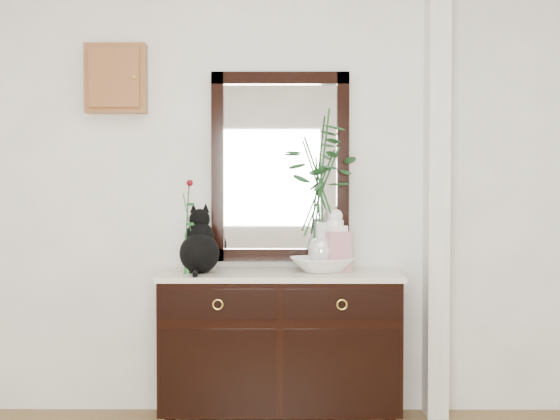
{
  "coord_description": "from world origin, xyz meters",
  "views": [
    {
      "loc": [
        0.12,
        -2.58,
        1.35
      ],
      "look_at": [
        0.1,
        1.63,
        1.2
      ],
      "focal_mm": 50.0,
      "sensor_mm": 36.0,
      "label": 1
    }
  ],
  "objects_px": {
    "sideboard": "(280,339)",
    "cat": "(199,240)",
    "ginger_jar": "(335,239)",
    "lotus_bowl": "(321,265)"
  },
  "relations": [
    {
      "from": "sideboard",
      "to": "ginger_jar",
      "type": "relative_size",
      "value": 3.67
    },
    {
      "from": "ginger_jar",
      "to": "cat",
      "type": "bearing_deg",
      "value": -176.4
    },
    {
      "from": "lotus_bowl",
      "to": "ginger_jar",
      "type": "xyz_separation_m",
      "value": [
        0.08,
        0.01,
        0.14
      ]
    },
    {
      "from": "cat",
      "to": "ginger_jar",
      "type": "height_order",
      "value": "ginger_jar"
    },
    {
      "from": "lotus_bowl",
      "to": "ginger_jar",
      "type": "height_order",
      "value": "ginger_jar"
    },
    {
      "from": "sideboard",
      "to": "ginger_jar",
      "type": "distance_m",
      "value": 0.64
    },
    {
      "from": "sideboard",
      "to": "cat",
      "type": "xyz_separation_m",
      "value": [
        -0.45,
        -0.02,
        0.56
      ]
    },
    {
      "from": "cat",
      "to": "lotus_bowl",
      "type": "height_order",
      "value": "cat"
    },
    {
      "from": "sideboard",
      "to": "cat",
      "type": "bearing_deg",
      "value": -177.82
    },
    {
      "from": "cat",
      "to": "ginger_jar",
      "type": "xyz_separation_m",
      "value": [
        0.76,
        0.05,
        0.0
      ]
    }
  ]
}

